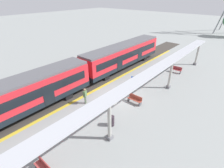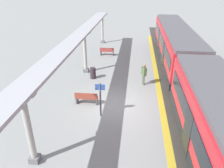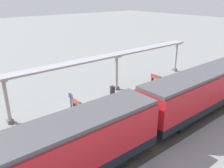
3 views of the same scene
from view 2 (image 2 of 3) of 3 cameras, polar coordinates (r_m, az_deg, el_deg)
The scene contains 13 objects.
ground_plane at distance 14.28m, azimuth 0.11°, elevation -5.56°, with size 176.00×176.00×0.00m, color gray.
tactile_edge_strip at distance 14.34m, azimuth 13.06°, elevation -6.18°, with size 0.38×38.77×0.01m, color gold.
trackbed at distance 14.68m, azimuth 20.05°, elevation -6.39°, with size 3.20×50.77×0.01m, color #38332D.
train_near_carriage at distance 21.73m, azimuth 16.21°, elevation 10.03°, with size 2.65×14.90×3.48m.
canopy_pillar_nearest at distance 27.91m, azimuth -2.57°, elevation 14.40°, with size 1.10×0.44×3.57m.
canopy_pillar_second at distance 18.76m, azimuth -7.14°, elevation 8.30°, with size 1.10×0.44×3.57m.
canopy_pillar_third at distance 9.90m, azimuth -21.13°, elevation -11.09°, with size 1.10×0.44×3.57m.
canopy_beam at distance 13.38m, azimuth -12.71°, elevation 8.75°, with size 1.20×30.64×0.16m, color #A8AAB2.
bench_near_end at distance 23.40m, azimuth -1.34°, elevation 8.61°, with size 1.50×0.46×0.86m.
bench_mid_platform at distance 14.28m, azimuth -6.72°, elevation -3.69°, with size 1.50×0.46×0.86m.
trash_bin at distance 17.90m, azimuth -5.06°, elevation 2.87°, with size 0.48×0.48×0.91m, color #31272F.
platform_info_sign at distance 12.57m, azimuth -3.10°, elevation -3.36°, with size 0.56×0.10×2.20m.
passenger_waiting_near_edge at distance 16.64m, azimuth 8.42°, elevation 3.09°, with size 0.42×0.54×1.70m.
Camera 2 is at (-1.35, 12.06, 7.53)m, focal length 34.63 mm.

